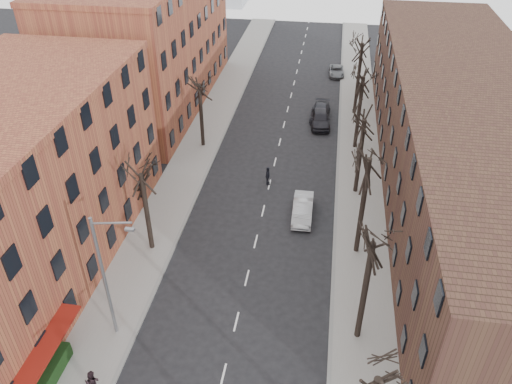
% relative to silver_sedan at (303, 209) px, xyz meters
% --- Properties ---
extents(sidewalk_left, '(4.00, 90.00, 0.15)m').
position_rel_silver_sedan_xyz_m(sidewalk_left, '(-11.29, 11.26, -0.67)').
color(sidewalk_left, gray).
rests_on(sidewalk_left, ground).
extents(sidewalk_right, '(4.00, 90.00, 0.15)m').
position_rel_silver_sedan_xyz_m(sidewalk_right, '(4.71, 11.26, -0.67)').
color(sidewalk_right, gray).
rests_on(sidewalk_right, ground).
extents(building_left_near, '(12.00, 26.00, 12.00)m').
position_rel_silver_sedan_xyz_m(building_left_near, '(-19.29, -8.74, 5.25)').
color(building_left_near, brown).
rests_on(building_left_near, ground).
extents(building_left_far, '(12.00, 28.00, 14.00)m').
position_rel_silver_sedan_xyz_m(building_left_far, '(-19.29, 20.26, 6.25)').
color(building_left_far, brown).
rests_on(building_left_far, ground).
extents(building_right, '(12.00, 50.00, 10.00)m').
position_rel_silver_sedan_xyz_m(building_right, '(12.71, 6.26, 4.25)').
color(building_right, '#452D20').
rests_on(building_right, ground).
extents(awning_left, '(1.20, 7.00, 0.15)m').
position_rel_silver_sedan_xyz_m(awning_left, '(-12.69, -17.74, -0.75)').
color(awning_left, maroon).
rests_on(awning_left, ground).
extents(tree_right_b, '(5.20, 5.20, 10.80)m').
position_rel_silver_sedan_xyz_m(tree_right_b, '(4.31, -11.74, -0.75)').
color(tree_right_b, black).
rests_on(tree_right_b, ground).
extents(tree_right_c, '(5.20, 5.20, 11.60)m').
position_rel_silver_sedan_xyz_m(tree_right_c, '(4.31, -3.74, -0.75)').
color(tree_right_c, black).
rests_on(tree_right_c, ground).
extents(tree_right_d, '(5.20, 5.20, 10.00)m').
position_rel_silver_sedan_xyz_m(tree_right_d, '(4.31, 4.26, -0.75)').
color(tree_right_d, black).
rests_on(tree_right_d, ground).
extents(tree_right_e, '(5.20, 5.20, 10.80)m').
position_rel_silver_sedan_xyz_m(tree_right_e, '(4.31, 12.26, -0.75)').
color(tree_right_e, black).
rests_on(tree_right_e, ground).
extents(tree_right_f, '(5.20, 5.20, 11.60)m').
position_rel_silver_sedan_xyz_m(tree_right_f, '(4.31, 20.26, -0.75)').
color(tree_right_f, black).
rests_on(tree_right_f, ground).
extents(tree_left_a, '(5.20, 5.20, 9.50)m').
position_rel_silver_sedan_xyz_m(tree_left_a, '(-10.89, -5.74, -0.75)').
color(tree_left_a, black).
rests_on(tree_left_a, ground).
extents(tree_left_b, '(5.20, 5.20, 9.50)m').
position_rel_silver_sedan_xyz_m(tree_left_b, '(-10.89, 10.26, -0.75)').
color(tree_left_b, black).
rests_on(tree_left_b, ground).
extents(streetlight, '(2.45, 0.22, 9.03)m').
position_rel_silver_sedan_xyz_m(streetlight, '(-10.31, -13.74, 4.27)').
color(streetlight, slate).
rests_on(streetlight, ground).
extents(silver_sedan, '(1.67, 4.56, 1.49)m').
position_rel_silver_sedan_xyz_m(silver_sedan, '(0.00, 0.00, 0.00)').
color(silver_sedan, '#A2A5A9').
rests_on(silver_sedan, ground).
extents(parked_car_near, '(2.45, 5.12, 1.69)m').
position_rel_silver_sedan_xyz_m(parked_car_near, '(0.59, 16.73, 0.10)').
color(parked_car_near, black).
rests_on(parked_car_near, ground).
extents(parked_car_mid, '(2.27, 4.92, 1.39)m').
position_rel_silver_sedan_xyz_m(parked_car_mid, '(0.51, 18.48, -0.05)').
color(parked_car_mid, '#212229').
rests_on(parked_car_mid, ground).
extents(parked_car_far, '(2.13, 4.24, 1.15)m').
position_rel_silver_sedan_xyz_m(parked_car_far, '(2.01, 31.78, -0.17)').
color(parked_car_far, slate).
rests_on(parked_car_far, ground).
extents(pedestrian_b, '(0.86, 0.67, 1.75)m').
position_rel_silver_sedan_xyz_m(pedestrian_b, '(-10.03, -17.97, 0.28)').
color(pedestrian_b, black).
rests_on(pedestrian_b, sidewalk_left).
extents(pedestrian_crossing, '(0.52, 1.06, 1.74)m').
position_rel_silver_sedan_xyz_m(pedestrian_crossing, '(-3.46, 4.32, 0.12)').
color(pedestrian_crossing, black).
rests_on(pedestrian_crossing, ground).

